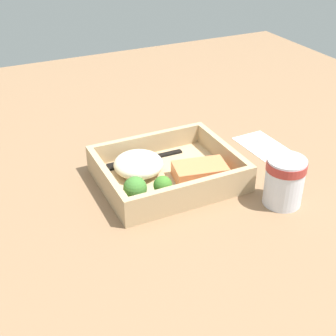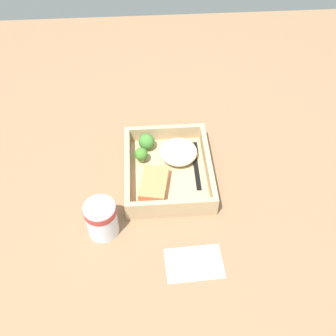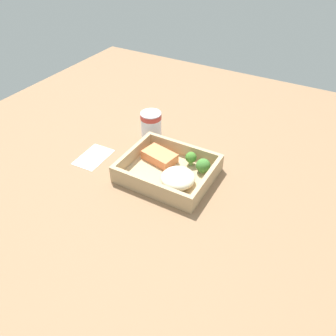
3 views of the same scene
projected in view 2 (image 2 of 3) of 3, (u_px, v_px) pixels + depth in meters
ground_plane at (168, 178)px, 97.20cm from camera, size 160.00×160.00×2.00cm
takeout_tray at (168, 174)px, 96.00cm from camera, size 25.04×20.53×1.20cm
tray_rim at (168, 167)px, 94.05cm from camera, size 25.04×20.53×4.00cm
salmon_fillet at (154, 185)px, 91.16cm from camera, size 10.58×7.62×2.80cm
mashed_potatoes at (178, 152)px, 97.32cm from camera, size 9.28×9.37×3.93cm
broccoli_floret_1 at (141, 155)px, 96.06cm from camera, size 3.27×3.27×4.20cm
broccoli_floret_2 at (147, 142)px, 99.24cm from camera, size 4.10×4.10×4.38cm
fork at (195, 162)px, 97.43cm from camera, size 15.82×2.24×0.44cm
paper_cup at (101, 218)px, 82.36cm from camera, size 6.84×6.84×8.70cm
receipt_slip at (194, 263)px, 80.63cm from camera, size 8.20×12.00×0.24cm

